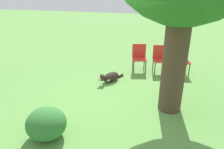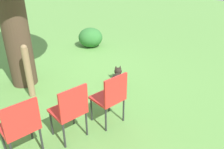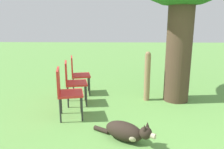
{
  "view_description": "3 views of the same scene",
  "coord_description": "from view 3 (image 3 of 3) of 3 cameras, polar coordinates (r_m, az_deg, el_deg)",
  "views": [
    {
      "loc": [
        4.71,
        0.6,
        2.81
      ],
      "look_at": [
        -0.97,
        -0.69,
        0.25
      ],
      "focal_mm": 35.0,
      "sensor_mm": 36.0,
      "label": 1
    },
    {
      "loc": [
        -4.56,
        1.37,
        2.28
      ],
      "look_at": [
        -0.97,
        -0.66,
        0.27
      ],
      "focal_mm": 35.0,
      "sensor_mm": 36.0,
      "label": 2
    },
    {
      "loc": [
        -1.14,
        -3.59,
        1.64
      ],
      "look_at": [
        -1.26,
        0.38,
        0.69
      ],
      "focal_mm": 35.0,
      "sensor_mm": 36.0,
      "label": 3
    }
  ],
  "objects": [
    {
      "name": "ground_plane",
      "position": [
        4.11,
        17.94,
        -10.78
      ],
      "size": [
        30.0,
        30.0,
        0.0
      ],
      "primitive_type": "plane",
      "color": "#609947"
    },
    {
      "name": "dog",
      "position": [
        3.2,
        3.85,
        -14.67
      ],
      "size": [
        0.89,
        0.61,
        0.35
      ],
      "rotation": [
        0.0,
        0.0,
        5.72
      ],
      "color": "#2D231C",
      "rests_on": "ground_plane"
    },
    {
      "name": "fence_post",
      "position": [
        4.68,
        9.2,
        -0.4
      ],
      "size": [
        0.12,
        0.12,
        1.06
      ],
      "color": "#937551",
      "rests_on": "ground_plane"
    },
    {
      "name": "red_chair_0",
      "position": [
        3.84,
        -12.04,
        -3.9
      ],
      "size": [
        0.51,
        0.52,
        0.88
      ],
      "rotation": [
        0.0,
        0.0,
        0.22
      ],
      "color": "red",
      "rests_on": "ground_plane"
    },
    {
      "name": "red_chair_1",
      "position": [
        4.47,
        -10.35,
        -1.37
      ],
      "size": [
        0.51,
        0.52,
        0.88
      ],
      "rotation": [
        0.0,
        0.0,
        0.22
      ],
      "color": "red",
      "rests_on": "ground_plane"
    },
    {
      "name": "red_chair_2",
      "position": [
        5.11,
        -9.09,
        0.53
      ],
      "size": [
        0.51,
        0.52,
        0.88
      ],
      "rotation": [
        0.0,
        0.0,
        0.22
      ],
      "color": "red",
      "rests_on": "ground_plane"
    }
  ]
}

